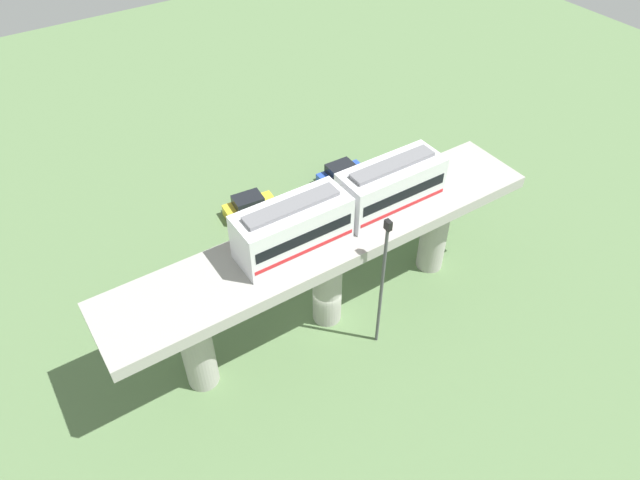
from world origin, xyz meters
TOP-DOWN VIEW (x-y plane):
  - ground_plane at (0.00, 0.00)m, footprint 120.00×120.00m
  - viaduct at (0.00, 0.00)m, footprint 5.20×28.00m
  - train at (0.00, -1.09)m, footprint 2.64×13.55m
  - parked_car_yellow at (12.47, -0.84)m, footprint 2.18×4.35m
  - parked_car_white at (5.88, 0.19)m, footprint 2.29×4.38m
  - parked_car_blue at (11.98, -9.55)m, footprint 1.89×4.24m
  - tree_near_viaduct at (5.89, -10.05)m, footprint 3.36×3.36m
  - signal_post at (-3.40, -1.61)m, footprint 0.44×0.28m

SIDE VIEW (x-z plane):
  - ground_plane at x=0.00m, z-range 0.00..0.00m
  - parked_car_yellow at x=12.47m, z-range -0.14..1.62m
  - parked_car_white at x=5.88m, z-range -0.14..1.62m
  - parked_car_blue at x=11.98m, z-range -0.14..1.62m
  - tree_near_viaduct at x=5.89m, z-range 0.71..5.52m
  - signal_post at x=-3.40m, z-range 0.52..10.73m
  - viaduct at x=0.00m, z-range 1.93..9.54m
  - train at x=0.00m, z-range 7.52..10.76m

